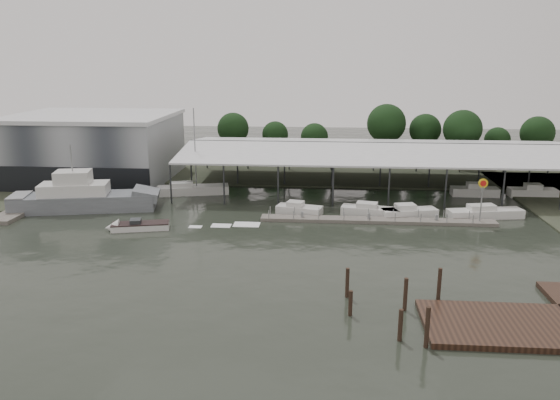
# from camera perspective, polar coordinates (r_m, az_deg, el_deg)

# --- Properties ---
(ground) EXTENTS (200.00, 200.00, 0.00)m
(ground) POSITION_cam_1_polar(r_m,az_deg,el_deg) (57.45, -4.09, -4.87)
(ground) COLOR #252B23
(ground) RESTS_ON ground
(land_strip_far) EXTENTS (140.00, 30.00, 0.30)m
(land_strip_far) POSITION_cam_1_polar(r_m,az_deg,el_deg) (97.72, -0.40, 3.47)
(land_strip_far) COLOR #3A3F2F
(land_strip_far) RESTS_ON ground
(land_strip_west) EXTENTS (20.00, 40.00, 0.30)m
(land_strip_west) POSITION_cam_1_polar(r_m,az_deg,el_deg) (98.38, -24.98, 2.15)
(land_strip_west) COLOR #3A3F2F
(land_strip_west) RESTS_ON ground
(storage_warehouse) EXTENTS (24.50, 20.50, 10.50)m
(storage_warehouse) POSITION_cam_1_polar(r_m,az_deg,el_deg) (92.08, -18.81, 5.26)
(storage_warehouse) COLOR #91979B
(storage_warehouse) RESTS_ON ground
(covered_boat_shed) EXTENTS (58.24, 24.00, 6.96)m
(covered_boat_shed) POSITION_cam_1_polar(r_m,az_deg,el_deg) (82.94, 10.56, 5.42)
(covered_boat_shed) COLOR silver
(covered_boat_shed) RESTS_ON ground
(trawler_dock) EXTENTS (3.00, 18.00, 0.50)m
(trawler_dock) POSITION_cam_1_polar(r_m,az_deg,el_deg) (79.94, -24.27, -0.32)
(trawler_dock) COLOR slate
(trawler_dock) RESTS_ON ground
(floating_dock) EXTENTS (28.00, 2.00, 1.40)m
(floating_dock) POSITION_cam_1_polar(r_m,az_deg,el_deg) (66.58, 10.10, -2.10)
(floating_dock) COLOR slate
(floating_dock) RESTS_ON ground
(shell_fuel_sign) EXTENTS (1.10, 0.18, 5.55)m
(shell_fuel_sign) POSITION_cam_1_polar(r_m,az_deg,el_deg) (67.86, 20.39, 0.77)
(shell_fuel_sign) COLOR gray
(shell_fuel_sign) RESTS_ON ground
(boardwalk_platform) EXTENTS (15.00, 12.00, 0.50)m
(boardwalk_platform) POSITION_cam_1_polar(r_m,az_deg,el_deg) (45.62, 25.35, -11.48)
(boardwalk_platform) COLOR #362116
(boardwalk_platform) RESTS_ON ground
(grey_trawler) EXTENTS (19.05, 8.01, 8.84)m
(grey_trawler) POSITION_cam_1_polar(r_m,az_deg,el_deg) (74.68, -19.72, 0.19)
(grey_trawler) COLOR slate
(grey_trawler) RESTS_ON ground
(white_sailboat) EXTENTS (10.49, 4.84, 12.51)m
(white_sailboat) POSITION_cam_1_polar(r_m,az_deg,el_deg) (79.68, -9.20, 1.07)
(white_sailboat) COLOR silver
(white_sailboat) RESTS_ON ground
(speedboat_underway) EXTENTS (17.93, 5.95, 2.00)m
(speedboat_underway) POSITION_cam_1_polar(r_m,az_deg,el_deg) (64.78, -14.90, -2.68)
(speedboat_underway) COLOR silver
(speedboat_underway) RESTS_ON ground
(moored_cruiser_0) EXTENTS (6.03, 3.51, 1.70)m
(moored_cruiser_0) POSITION_cam_1_polar(r_m,az_deg,el_deg) (68.73, 1.98, -0.98)
(moored_cruiser_0) COLOR silver
(moored_cruiser_0) RESTS_ON ground
(moored_cruiser_1) EXTENTS (7.56, 3.68, 1.70)m
(moored_cruiser_1) POSITION_cam_1_polar(r_m,az_deg,el_deg) (69.07, 9.41, -1.10)
(moored_cruiser_1) COLOR silver
(moored_cruiser_1) RESTS_ON ground
(moored_cruiser_2) EXTENTS (7.16, 3.77, 1.70)m
(moored_cruiser_2) POSITION_cam_1_polar(r_m,az_deg,el_deg) (69.28, 13.28, -1.25)
(moored_cruiser_2) COLOR silver
(moored_cruiser_2) RESTS_ON ground
(moored_cruiser_3) EXTENTS (9.52, 3.92, 1.70)m
(moored_cruiser_3) POSITION_cam_1_polar(r_m,az_deg,el_deg) (71.72, 20.59, -1.27)
(moored_cruiser_3) COLOR silver
(moored_cruiser_3) RESTS_ON ground
(mooring_pilings) EXTENTS (7.76, 8.12, 3.61)m
(mooring_pilings) POSITION_cam_1_polar(r_m,az_deg,el_deg) (43.06, 12.07, -10.70)
(mooring_pilings) COLOR #34241A
(mooring_pilings) RESTS_ON ground
(horizon_tree_line) EXTENTS (69.13, 11.93, 10.80)m
(horizon_tree_line) POSITION_cam_1_polar(r_m,az_deg,el_deg) (103.65, 12.97, 7.09)
(horizon_tree_line) COLOR #301E15
(horizon_tree_line) RESTS_ON ground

